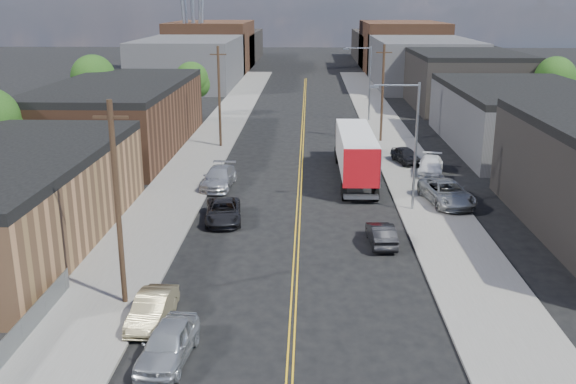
# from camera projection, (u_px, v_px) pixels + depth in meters

# --- Properties ---
(ground) EXTENTS (260.00, 260.00, 0.00)m
(ground) POSITION_uv_depth(u_px,v_px,m) (303.00, 121.00, 78.89)
(ground) COLOR black
(ground) RESTS_ON ground
(centerline) EXTENTS (0.32, 120.00, 0.01)m
(centerline) POSITION_uv_depth(u_px,v_px,m) (302.00, 148.00, 64.52)
(centerline) COLOR gold
(centerline) RESTS_ON ground
(sidewalk_left) EXTENTS (5.00, 140.00, 0.15)m
(sidewalk_left) POSITION_uv_depth(u_px,v_px,m) (208.00, 146.00, 64.80)
(sidewalk_left) COLOR slate
(sidewalk_left) RESTS_ON ground
(sidewalk_right) EXTENTS (5.00, 140.00, 0.15)m
(sidewalk_right) POSITION_uv_depth(u_px,v_px,m) (397.00, 148.00, 64.20)
(sidewalk_right) COLOR slate
(sidewalk_right) RESTS_ON ground
(warehouse_brown) EXTENTS (12.00, 26.00, 6.60)m
(warehouse_brown) POSITION_uv_depth(u_px,v_px,m) (120.00, 116.00, 63.18)
(warehouse_brown) COLOR #4F2F1F
(warehouse_brown) RESTS_ON ground
(industrial_right_b) EXTENTS (14.00, 24.00, 6.10)m
(industrial_right_b) POSITION_uv_depth(u_px,v_px,m) (523.00, 117.00, 63.92)
(industrial_right_b) COLOR #39393C
(industrial_right_b) RESTS_ON ground
(industrial_right_c) EXTENTS (14.00, 22.00, 7.60)m
(industrial_right_c) POSITION_uv_depth(u_px,v_px,m) (463.00, 79.00, 88.60)
(industrial_right_c) COLOR black
(industrial_right_c) RESTS_ON ground
(skyline_left_a) EXTENTS (16.00, 30.00, 8.00)m
(skyline_left_a) POSITION_uv_depth(u_px,v_px,m) (191.00, 62.00, 111.88)
(skyline_left_a) COLOR #39393C
(skyline_left_a) RESTS_ON ground
(skyline_right_a) EXTENTS (16.00, 30.00, 8.00)m
(skyline_right_a) POSITION_uv_depth(u_px,v_px,m) (421.00, 62.00, 110.63)
(skyline_right_a) COLOR #39393C
(skyline_right_a) RESTS_ON ground
(skyline_left_b) EXTENTS (16.00, 26.00, 10.00)m
(skyline_left_b) POSITION_uv_depth(u_px,v_px,m) (212.00, 46.00, 135.54)
(skyline_left_b) COLOR #4F2F1F
(skyline_left_b) RESTS_ON ground
(skyline_right_b) EXTENTS (16.00, 26.00, 10.00)m
(skyline_right_b) POSITION_uv_depth(u_px,v_px,m) (402.00, 46.00, 134.29)
(skyline_right_b) COLOR #4F2F1F
(skyline_right_b) RESTS_ON ground
(skyline_left_c) EXTENTS (16.00, 40.00, 7.00)m
(skyline_left_c) POSITION_uv_depth(u_px,v_px,m) (224.00, 47.00, 155.12)
(skyline_left_c) COLOR black
(skyline_left_c) RESTS_ON ground
(skyline_right_c) EXTENTS (16.00, 40.00, 7.00)m
(skyline_right_c) POSITION_uv_depth(u_px,v_px,m) (390.00, 47.00, 153.87)
(skyline_right_c) COLOR black
(skyline_right_c) RESTS_ON ground
(streetlight_near) EXTENTS (3.39, 0.25, 9.00)m
(streetlight_near) POSITION_uv_depth(u_px,v_px,m) (410.00, 137.00, 43.61)
(streetlight_near) COLOR gray
(streetlight_near) RESTS_ON ground
(streetlight_far) EXTENTS (3.39, 0.25, 9.00)m
(streetlight_far) POSITION_uv_depth(u_px,v_px,m) (367.00, 78.00, 77.12)
(streetlight_far) COLOR gray
(streetlight_far) RESTS_ON ground
(utility_pole_left_near) EXTENTS (1.60, 0.26, 10.00)m
(utility_pole_left_near) POSITION_uv_depth(u_px,v_px,m) (117.00, 204.00, 29.79)
(utility_pole_left_near) COLOR black
(utility_pole_left_near) RESTS_ON ground
(utility_pole_left_far) EXTENTS (1.60, 0.26, 10.00)m
(utility_pole_left_far) POSITION_uv_depth(u_px,v_px,m) (219.00, 96.00, 63.31)
(utility_pole_left_far) COLOR black
(utility_pole_left_far) RESTS_ON ground
(utility_pole_right) EXTENTS (1.60, 0.26, 10.00)m
(utility_pole_right) POSITION_uv_depth(u_px,v_px,m) (382.00, 93.00, 65.67)
(utility_pole_right) COLOR black
(utility_pole_right) RESTS_ON ground
(tree_left_mid) EXTENTS (5.10, 5.04, 8.37)m
(tree_left_mid) POSITION_uv_depth(u_px,v_px,m) (94.00, 80.00, 73.28)
(tree_left_mid) COLOR black
(tree_left_mid) RESTS_ON ground
(tree_left_far) EXTENTS (4.35, 4.20, 6.97)m
(tree_left_far) POSITION_uv_depth(u_px,v_px,m) (192.00, 81.00, 79.93)
(tree_left_far) COLOR black
(tree_left_far) RESTS_ON ground
(tree_right_far) EXTENTS (4.85, 4.76, 7.91)m
(tree_right_far) POSITION_uv_depth(u_px,v_px,m) (555.00, 80.00, 76.46)
(tree_right_far) COLOR black
(tree_right_far) RESTS_ON ground
(semi_truck) EXTENTS (2.75, 15.64, 4.09)m
(semi_truck) POSITION_uv_depth(u_px,v_px,m) (355.00, 149.00, 53.33)
(semi_truck) COLOR silver
(semi_truck) RESTS_ON ground
(car_left_a) EXTENTS (2.26, 4.68, 1.54)m
(car_left_a) POSITION_uv_depth(u_px,v_px,m) (168.00, 343.00, 26.16)
(car_left_a) COLOR silver
(car_left_a) RESTS_ON ground
(car_left_b) EXTENTS (1.70, 4.29, 1.39)m
(car_left_b) POSITION_uv_depth(u_px,v_px,m) (152.00, 309.00, 29.26)
(car_left_b) COLOR #867B58
(car_left_b) RESTS_ON ground
(car_left_c) EXTENTS (2.89, 5.26, 1.40)m
(car_left_c) POSITION_uv_depth(u_px,v_px,m) (223.00, 211.00, 42.81)
(car_left_c) COLOR black
(car_left_c) RESTS_ON ground
(car_left_d) EXTENTS (2.57, 5.62, 1.59)m
(car_left_d) POSITION_uv_depth(u_px,v_px,m) (219.00, 178.00, 50.59)
(car_left_d) COLOR #B6B7BB
(car_left_d) RESTS_ON ground
(car_right_oncoming) EXTENTS (1.64, 4.14, 1.34)m
(car_right_oncoming) POSITION_uv_depth(u_px,v_px,m) (381.00, 234.00, 38.70)
(car_right_oncoming) COLOR black
(car_right_oncoming) RESTS_ON ground
(car_right_lot_a) EXTENTS (3.69, 6.32, 1.65)m
(car_right_lot_a) POSITION_uv_depth(u_px,v_px,m) (447.00, 193.00, 46.02)
(car_right_lot_a) COLOR gray
(car_right_lot_a) RESTS_ON sidewalk_right
(car_right_lot_b) EXTENTS (3.00, 5.17, 1.41)m
(car_right_lot_b) POSITION_uv_depth(u_px,v_px,m) (431.00, 165.00, 54.10)
(car_right_lot_b) COLOR white
(car_right_lot_b) RESTS_ON sidewalk_right
(car_right_lot_c) EXTENTS (2.63, 4.39, 1.40)m
(car_right_lot_c) POSITION_uv_depth(u_px,v_px,m) (406.00, 155.00, 57.69)
(car_right_lot_c) COLOR black
(car_right_lot_c) RESTS_ON sidewalk_right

